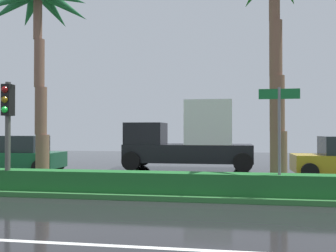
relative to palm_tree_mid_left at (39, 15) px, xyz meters
The scene contains 9 objects.
ground_plane 10.18m from the palm_tree_mid_left, ahead, with size 90.00×42.00×0.10m, color black.
median_strip 10.05m from the palm_tree_mid_left, ahead, with size 85.50×4.00×0.15m, color #2D6B33.
median_hedge 9.94m from the palm_tree_mid_left, ahead, with size 76.50×0.70×0.60m.
palm_tree_mid_left is the anchor object (origin of this frame).
palm_tree_centre_left 8.08m from the palm_tree_mid_left, ahead, with size 3.53×3.28×7.73m.
traffic_signal_median_left 3.96m from the palm_tree_mid_left, 93.45° to the right, with size 0.28×0.43×3.30m.
street_name_sign 8.98m from the palm_tree_mid_left, 11.05° to the right, with size 1.10×0.08×3.00m.
car_in_traffic_leading 7.33m from the palm_tree_mid_left, 128.62° to the left, with size 4.30×2.02×1.72m.
box_truck_lead 9.41m from the palm_tree_mid_left, 56.32° to the left, with size 6.40×2.64×3.46m.
Camera 1 is at (-1.57, -4.16, 1.97)m, focal length 40.08 mm.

